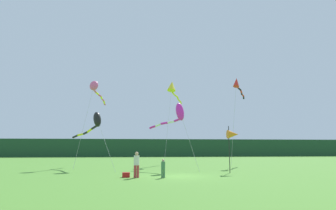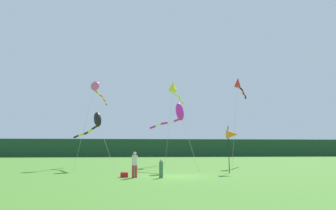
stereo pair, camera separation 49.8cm
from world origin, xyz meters
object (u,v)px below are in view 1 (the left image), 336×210
object	(u,v)px
cooler_box	(126,175)
kite_rainbow	(95,88)
kite_black	(95,122)
person_child	(163,167)
banner_flag_pole	(233,135)
kite_magenta	(177,114)
person_adult	(137,163)
kite_red	(237,85)
kite_yellow	(172,87)

from	to	relation	value
cooler_box	kite_rainbow	distance (m)	15.08
cooler_box	kite_black	bearing A→B (deg)	113.57
person_child	banner_flag_pole	size ratio (longest dim) A/B	0.33
kite_magenta	kite_rainbow	world-z (taller)	kite_rainbow
kite_magenta	person_adult	bearing A→B (deg)	-121.33
person_child	kite_red	bearing A→B (deg)	52.04
banner_flag_pole	kite_red	world-z (taller)	kite_red
cooler_box	kite_black	world-z (taller)	kite_black
kite_red	kite_yellow	world-z (taller)	kite_red
cooler_box	kite_magenta	world-z (taller)	kite_magenta
person_child	kite_magenta	world-z (taller)	kite_magenta
kite_red	person_adult	bearing A→B (deg)	-133.09
kite_black	kite_yellow	world-z (taller)	kite_yellow
person_child	kite_rainbow	size ratio (longest dim) A/B	0.13
person_adult	cooler_box	world-z (taller)	person_adult
cooler_box	person_child	bearing A→B (deg)	-15.53
kite_black	kite_rainbow	xyz separation A→B (m)	(-0.72, 4.40, 4.16)
person_child	kite_rainbow	xyz separation A→B (m)	(-6.43, 12.56, 7.87)
kite_red	kite_magenta	distance (m)	11.73
person_adult	kite_yellow	size ratio (longest dim) A/B	0.16
kite_red	kite_black	bearing A→B (deg)	-162.51
kite_black	kite_rainbow	world-z (taller)	kite_rainbow
kite_black	kite_red	xyz separation A→B (m)	(16.01, 5.05, 5.14)
person_adult	kite_black	size ratio (longest dim) A/B	0.28
person_adult	kite_black	world-z (taller)	kite_black
person_adult	banner_flag_pole	world-z (taller)	banner_flag_pole
banner_flag_pole	kite_red	bearing A→B (deg)	66.70
banner_flag_pole	kite_rainbow	bearing A→B (deg)	142.74
banner_flag_pole	kite_magenta	world-z (taller)	kite_magenta
kite_rainbow	person_adult	bearing A→B (deg)	-69.12
person_child	kite_magenta	size ratio (longest dim) A/B	0.20
banner_flag_pole	kite_magenta	bearing A→B (deg)	141.62
kite_black	kite_red	distance (m)	17.56
kite_black	kite_magenta	size ratio (longest dim) A/B	1.01
person_child	kite_rainbow	distance (m)	16.16
person_child	kite_yellow	distance (m)	18.10
kite_black	kite_magenta	world-z (taller)	kite_magenta
person_adult	kite_magenta	world-z (taller)	kite_magenta
kite_magenta	kite_black	bearing A→B (deg)	166.58
person_adult	banner_flag_pole	xyz separation A→B (m)	(7.72, 2.82, 2.06)
person_child	banner_flag_pole	bearing A→B (deg)	27.70
kite_black	person_child	bearing A→B (deg)	-55.01
person_child	cooler_box	distance (m)	2.59
cooler_box	kite_red	world-z (taller)	kite_red
kite_yellow	kite_red	bearing A→B (deg)	-17.18
person_adult	kite_magenta	bearing A→B (deg)	58.67
person_adult	person_child	bearing A→B (deg)	-10.03
banner_flag_pole	kite_yellow	bearing A→B (deg)	104.92
kite_yellow	kite_rainbow	xyz separation A→B (m)	(-9.08, -3.01, -0.96)
banner_flag_pole	kite_red	size ratio (longest dim) A/B	0.36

